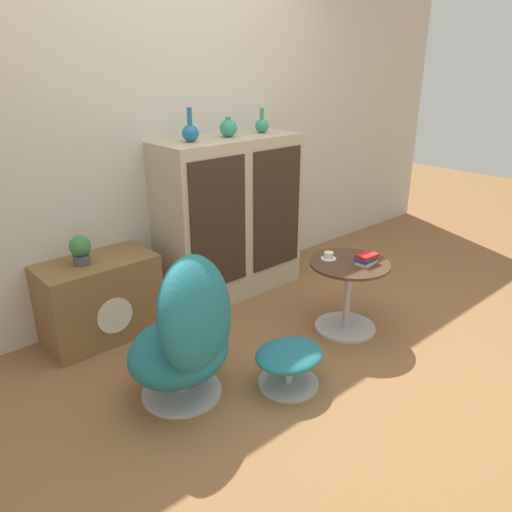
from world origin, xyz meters
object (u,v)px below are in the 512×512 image
object	(u,v)px
teacup	(329,256)
bowl	(366,257)
tv_console	(100,299)
vase_inner_left	(228,128)
coffee_table	(348,291)
potted_plant	(80,249)
sideboard	(230,218)
book_stack	(366,259)
ottoman	(289,360)
egg_chair	(188,334)
vase_inner_right	(262,125)
vase_leftmost	(190,132)

from	to	relation	value
teacup	bowl	bearing A→B (deg)	-46.43
tv_console	vase_inner_left	xyz separation A→B (m)	(1.09, -0.02, 1.00)
tv_console	bowl	world-z (taller)	tv_console
coffee_table	potted_plant	bearing A→B (deg)	142.73
tv_console	potted_plant	xyz separation A→B (m)	(-0.08, 0.00, 0.37)
sideboard	vase_inner_left	bearing A→B (deg)	29.61
teacup	book_stack	world-z (taller)	book_stack
teacup	book_stack	distance (m)	0.25
potted_plant	teacup	bearing A→B (deg)	-34.67
sideboard	ottoman	world-z (taller)	sideboard
egg_chair	teacup	distance (m)	1.17
potted_plant	bowl	size ratio (longest dim) A/B	1.73
book_stack	bowl	xyz separation A→B (m)	(0.05, 0.04, -0.02)
egg_chair	bowl	xyz separation A→B (m)	(1.33, -0.15, 0.12)
potted_plant	coffee_table	bearing A→B (deg)	-37.27
potted_plant	egg_chair	bearing A→B (deg)	-81.36
ottoman	coffee_table	distance (m)	0.78
sideboard	coffee_table	bearing A→B (deg)	-79.25
egg_chair	bowl	distance (m)	1.34
coffee_table	potted_plant	world-z (taller)	potted_plant
sideboard	coffee_table	size ratio (longest dim) A/B	2.29
vase_inner_left	book_stack	xyz separation A→B (m)	(0.24, -1.09, -0.75)
coffee_table	vase_inner_left	xyz separation A→B (m)	(-0.18, 1.01, 0.99)
sideboard	vase_inner_right	bearing A→B (deg)	0.67
tv_console	vase_leftmost	bearing A→B (deg)	-1.75
bowl	egg_chair	bearing A→B (deg)	173.62
egg_chair	vase_inner_right	distance (m)	1.85
coffee_table	book_stack	bearing A→B (deg)	-54.01
tv_console	egg_chair	bearing A→B (deg)	-86.37
ottoman	coffee_table	xyz separation A→B (m)	(0.75, 0.18, 0.12)
sideboard	tv_console	xyz separation A→B (m)	(-1.08, 0.03, -0.34)
sideboard	vase_inner_left	world-z (taller)	vase_inner_left
sideboard	book_stack	world-z (taller)	sideboard
vase_inner_left	sideboard	bearing A→B (deg)	-150.39
vase_leftmost	teacup	distance (m)	1.25
ottoman	book_stack	bearing A→B (deg)	7.17
bowl	book_stack	bearing A→B (deg)	-141.63
egg_chair	teacup	world-z (taller)	egg_chair
vase_inner_right	teacup	bearing A→B (deg)	-102.81
vase_inner_left	potted_plant	distance (m)	1.33
tv_console	ottoman	size ratio (longest dim) A/B	1.79
sideboard	vase_inner_right	distance (m)	0.74
tv_console	vase_inner_left	size ratio (longest dim) A/B	5.20
sideboard	potted_plant	bearing A→B (deg)	178.63
vase_inner_right	potted_plant	xyz separation A→B (m)	(-1.50, 0.02, -0.63)
sideboard	potted_plant	distance (m)	1.17
tv_console	vase_inner_right	distance (m)	1.73
coffee_table	book_stack	size ratio (longest dim) A/B	3.58
coffee_table	vase_inner_right	xyz separation A→B (m)	(0.14, 1.01, 0.98)
tv_console	ottoman	distance (m)	1.33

